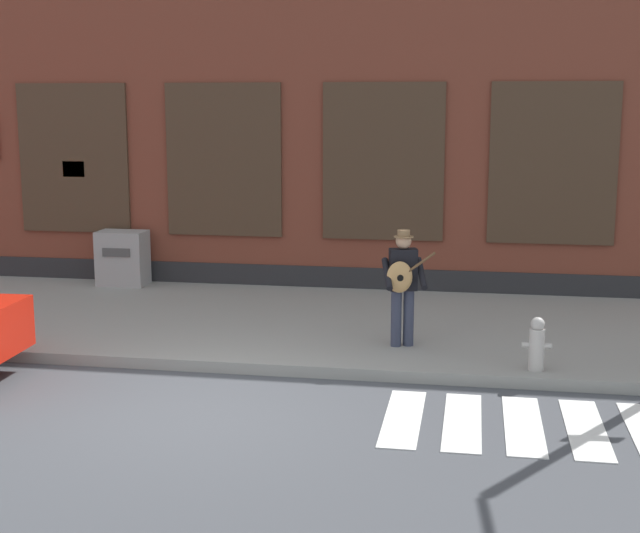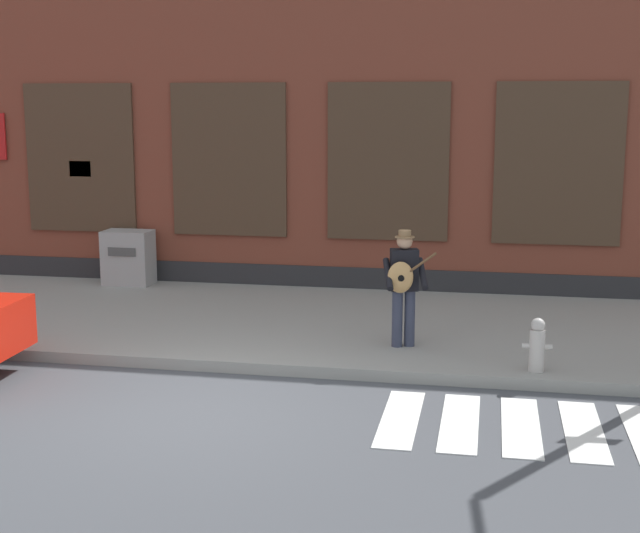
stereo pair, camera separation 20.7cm
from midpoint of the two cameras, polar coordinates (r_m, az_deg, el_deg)
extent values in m
plane|color=#424449|center=(10.54, -7.73, -9.31)|extent=(160.00, 160.00, 0.00)
cube|color=gray|center=(14.32, -2.46, -3.59)|extent=(28.00, 5.09, 0.16)
cube|color=brown|center=(18.35, 0.80, 9.96)|extent=(28.00, 4.00, 6.80)
cube|color=#28282B|center=(16.68, -0.46, -0.89)|extent=(28.00, 0.04, 0.55)
cube|color=#473323|center=(17.81, -14.78, 6.72)|extent=(2.19, 0.06, 2.83)
cube|color=black|center=(17.80, -14.79, 6.72)|extent=(2.07, 0.03, 2.71)
cube|color=#473323|center=(16.74, -5.50, 6.80)|extent=(2.19, 0.06, 2.83)
cube|color=black|center=(16.73, -5.51, 6.80)|extent=(2.07, 0.03, 2.71)
cube|color=#473323|center=(16.16, 4.73, 6.68)|extent=(2.19, 0.06, 2.83)
cube|color=black|center=(16.15, 4.73, 6.68)|extent=(2.07, 0.03, 2.71)
cube|color=#473323|center=(16.11, 15.36, 6.34)|extent=(2.19, 0.06, 2.83)
cube|color=black|center=(16.10, 15.37, 6.34)|extent=(2.07, 0.03, 2.71)
cube|color=yellow|center=(17.81, -14.77, 6.07)|extent=(0.44, 0.02, 0.30)
cube|color=silver|center=(10.32, 5.75, -9.65)|extent=(0.42, 1.90, 0.01)
cube|color=silver|center=(10.29, 9.52, -9.81)|extent=(0.42, 1.90, 0.01)
cube|color=silver|center=(10.30, 13.30, -9.93)|extent=(0.42, 1.90, 0.01)
cube|color=silver|center=(10.36, 17.06, -10.00)|extent=(0.42, 1.90, 0.01)
cube|color=silver|center=(12.37, -18.14, -3.21)|extent=(0.07, 0.24, 0.12)
cylinder|color=#33384C|center=(12.63, 6.23, -3.30)|extent=(0.15, 0.15, 0.81)
cylinder|color=#33384C|center=(12.58, 5.44, -3.34)|extent=(0.15, 0.15, 0.81)
cube|color=black|center=(12.47, 5.88, -0.21)|extent=(0.42, 0.31, 0.58)
sphere|color=tan|center=(12.40, 5.92, 1.62)|extent=(0.22, 0.22, 0.22)
cylinder|color=olive|center=(12.39, 5.92, 1.89)|extent=(0.28, 0.28, 0.02)
cylinder|color=olive|center=(12.38, 5.93, 2.12)|extent=(0.18, 0.18, 0.09)
cylinder|color=black|center=(12.42, 7.05, -0.46)|extent=(0.22, 0.52, 0.39)
cylinder|color=black|center=(12.34, 4.86, -0.49)|extent=(0.22, 0.52, 0.39)
ellipsoid|color=tan|center=(12.29, 5.65, -0.70)|extent=(0.38, 0.21, 0.44)
cylinder|color=black|center=(12.24, 5.70, -0.76)|extent=(0.09, 0.03, 0.09)
cylinder|color=brown|center=(12.29, 6.88, 0.12)|extent=(0.46, 0.16, 0.34)
cube|color=#9E9E9E|center=(17.19, -11.83, 0.57)|extent=(0.90, 0.58, 1.03)
cube|color=#4C4C4C|center=(16.90, -12.24, 0.91)|extent=(0.54, 0.02, 0.16)
cylinder|color=#B2ADA8|center=(11.76, 14.20, -5.24)|extent=(0.20, 0.20, 0.55)
sphere|color=#B2ADA8|center=(11.67, 14.28, -3.65)|extent=(0.18, 0.18, 0.18)
cylinder|color=#B2ADA8|center=(11.74, 13.53, -4.96)|extent=(0.10, 0.07, 0.07)
cylinder|color=#B2ADA8|center=(11.75, 14.90, -5.00)|extent=(0.10, 0.07, 0.07)
camera|label=1|loc=(0.10, -89.49, 0.09)|focal=50.00mm
camera|label=2|loc=(0.10, 90.51, -0.09)|focal=50.00mm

